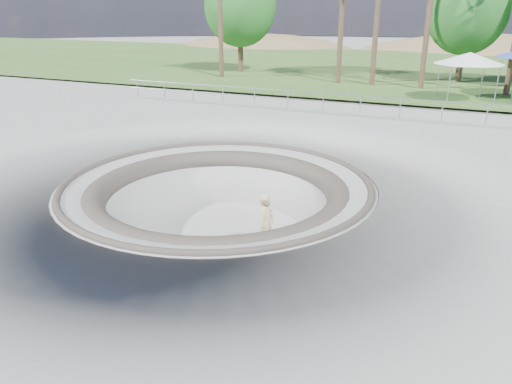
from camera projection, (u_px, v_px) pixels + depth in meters
ground at (217, 183)px, 16.46m from camera, size 180.00×180.00×0.00m
skate_bowl at (219, 233)px, 17.10m from camera, size 14.00×14.00×4.10m
grass_strip at (392, 67)px, 45.51m from camera, size 180.00×36.00×0.12m
distant_hills at (445, 106)px, 66.46m from camera, size 103.20×45.00×28.60m
safety_railing at (323, 102)px, 26.49m from camera, size 25.00×0.06×1.03m
skateboard at (266, 253)px, 15.76m from camera, size 0.92×0.44×0.09m
skater at (266, 224)px, 15.41m from camera, size 0.51×0.74×1.97m
canopy_white at (470, 58)px, 28.38m from camera, size 5.17×5.17×2.74m
bushy_tree_left at (240, 6)px, 40.38m from camera, size 5.92×5.38×8.54m
bushy_tree_mid at (467, 11)px, 34.98m from camera, size 5.57×5.07×8.04m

